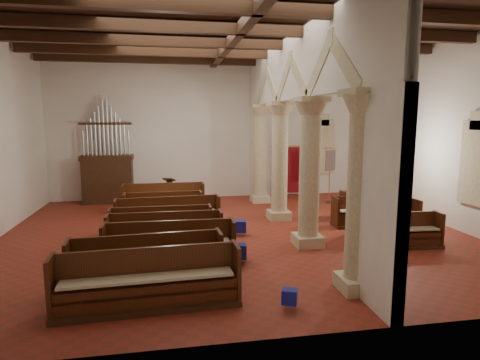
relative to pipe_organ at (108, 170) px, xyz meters
name	(u,v)px	position (x,y,z in m)	size (l,w,h in m)	color
floor	(235,233)	(4.50, -5.50, -1.37)	(14.00, 14.00, 0.00)	maroon
ceiling	(235,30)	(4.50, -5.50, 4.63)	(14.00, 14.00, 0.00)	black
wall_back	(213,130)	(4.50, 0.50, 1.63)	(14.00, 0.02, 6.00)	white
wall_front	(299,152)	(4.50, -11.50, 1.63)	(14.00, 0.02, 6.00)	white
wall_right	(446,134)	(11.50, -5.50, 1.63)	(0.02, 12.00, 6.00)	white
ceiling_beams	(235,37)	(4.50, -5.50, 4.45)	(13.80, 11.80, 0.30)	#3A2312
arcade	(294,117)	(6.30, -5.50, 2.19)	(0.90, 11.90, 6.00)	beige
window_right_a	(478,163)	(11.48, -7.00, 0.83)	(0.03, 1.00, 2.20)	#387E5E
window_right_b	(401,152)	(11.48, -3.00, 0.83)	(0.03, 1.00, 2.20)	#387E5E
window_back	(320,147)	(9.50, 0.48, 0.83)	(1.00, 0.03, 2.20)	#387E5E
pipe_organ	(108,170)	(0.00, 0.00, 0.00)	(2.10, 0.85, 4.40)	#3A2312
lectern	(170,193)	(2.54, -0.68, -0.91)	(0.55, 0.59, 1.11)	#362311
dossal_curtain	(289,170)	(8.00, 0.42, -0.21)	(1.80, 0.07, 2.17)	maroon
processional_banner	(329,184)	(9.10, -1.70, -0.57)	(0.51, 0.65, 2.39)	#3A2312
hymnal_box_a	(290,296)	(4.69, -10.54, -1.13)	(0.28, 0.22, 0.28)	navy
hymnal_box_b	(239,251)	(4.19, -7.98, -1.09)	(0.36, 0.29, 0.36)	navy
hymnal_box_c	(240,226)	(4.61, -5.72, -1.09)	(0.36, 0.29, 0.36)	navy
tube_heater_a	(101,296)	(1.20, -9.72, -1.21)	(0.10, 0.10, 1.00)	silver
tube_heater_b	(163,290)	(2.38, -9.66, -1.21)	(0.09, 0.09, 0.92)	white
nave_pew_0	(149,289)	(2.12, -10.04, -1.01)	(3.44, 0.90, 1.11)	#3A2312
nave_pew_1	(147,270)	(2.05, -9.06, -1.01)	(3.19, 0.93, 1.10)	#3A2312
nave_pew_2	(170,252)	(2.52, -7.95, -1.02)	(3.12, 0.80, 1.08)	#3A2312
nave_pew_3	(166,238)	(2.41, -6.76, -1.03)	(3.04, 0.72, 1.03)	#3A2312
nave_pew_4	(161,229)	(2.27, -5.72, -1.05)	(2.94, 0.65, 0.96)	#3A2312
nave_pew_5	(168,219)	(2.48, -4.72, -1.03)	(3.29, 0.88, 1.04)	#3A2312
nave_pew_6	(164,211)	(2.31, -3.45, -1.05)	(2.69, 0.75, 0.98)	#3A2312
nave_pew_7	(164,203)	(2.32, -2.31, -1.01)	(3.00, 0.76, 1.11)	#3A2312
aisle_pew_0	(410,235)	(9.04, -7.60, -1.05)	(1.70, 0.74, 0.95)	#3A2312
aisle_pew_1	(387,223)	(9.07, -6.32, -1.02)	(2.05, 0.79, 1.04)	#3A2312
aisle_pew_2	(363,216)	(8.80, -5.30, -1.04)	(2.02, 0.67, 0.98)	#3A2312
aisle_pew_3	(365,209)	(9.30, -4.51, -1.03)	(1.75, 0.75, 1.02)	#3A2312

